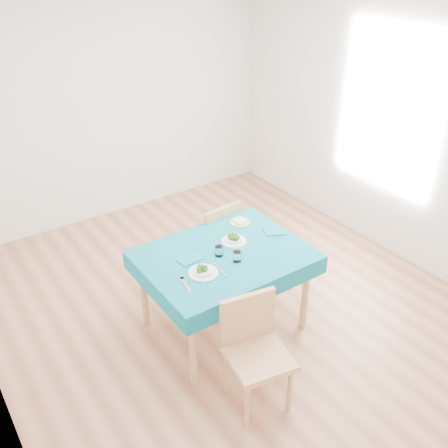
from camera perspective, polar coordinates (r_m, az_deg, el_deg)
room_shell at (r=4.05m, az=0.00°, el=6.09°), size 4.02×4.52×2.73m
table at (r=4.28m, az=0.04°, el=-7.64°), size 1.33×1.01×0.76m
chair_near at (r=3.57m, az=4.03°, el=-13.92°), size 0.50×0.53×1.05m
chair_far at (r=4.83m, az=-1.58°, el=-0.91°), size 0.45×0.49×1.02m
bowl_near at (r=3.82m, az=-2.39°, el=-5.24°), size 0.23×0.23×0.07m
bowl_far at (r=4.19m, az=1.13°, el=-1.67°), size 0.21×0.21×0.06m
fork_near at (r=3.73m, az=-4.37°, el=-6.87°), size 0.06×0.19×0.00m
knife_near at (r=3.87m, az=-0.35°, el=-5.25°), size 0.04×0.22×0.00m
fork_far at (r=4.16m, az=0.34°, el=-2.49°), size 0.05×0.17×0.00m
knife_far at (r=4.33m, az=5.39°, el=-1.18°), size 0.03×0.21×0.00m
napkin_near at (r=3.99m, az=-3.90°, el=-4.00°), size 0.20×0.15×0.01m
napkin_far at (r=4.36m, az=5.84°, el=-0.86°), size 0.22×0.20×0.01m
tumbler_center at (r=4.01m, az=-0.60°, el=-3.11°), size 0.07×0.07×0.08m
tumbler_side at (r=3.95m, az=1.49°, el=-3.74°), size 0.07×0.07×0.09m
side_plate at (r=4.49m, az=1.84°, el=0.22°), size 0.18×0.18×0.01m
bread_slice at (r=4.48m, az=1.84°, el=0.36°), size 0.12×0.12×0.02m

